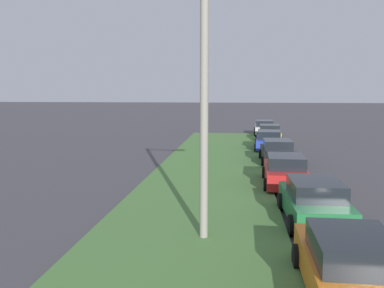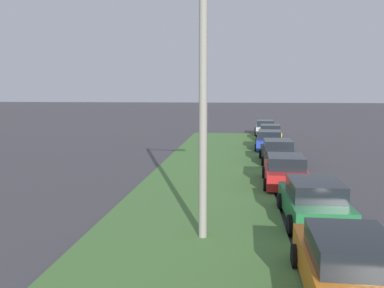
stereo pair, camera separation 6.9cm
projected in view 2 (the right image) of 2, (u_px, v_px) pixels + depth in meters
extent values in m
cube|color=#477238|center=(188.00, 233.00, 12.94)|extent=(60.00, 6.00, 0.12)
cube|color=orange|center=(348.00, 273.00, 8.91)|extent=(4.32, 1.85, 0.70)
cube|color=black|center=(351.00, 248.00, 8.64)|extent=(2.22, 1.63, 0.55)
cylinder|color=black|center=(296.00, 257.00, 10.38)|extent=(0.64, 0.23, 0.64)
cylinder|color=black|center=(373.00, 261.00, 10.16)|extent=(0.64, 0.23, 0.64)
cube|color=#1E6B38|center=(313.00, 206.00, 14.07)|extent=(4.35, 1.92, 0.70)
cube|color=black|center=(315.00, 189.00, 13.79)|extent=(2.24, 1.66, 0.55)
cylinder|color=black|center=(281.00, 202.00, 15.51)|extent=(0.65, 0.24, 0.64)
cylinder|color=black|center=(331.00, 203.00, 15.36)|extent=(0.65, 0.24, 0.64)
cylinder|color=black|center=(291.00, 225.00, 12.84)|extent=(0.65, 0.24, 0.64)
cylinder|color=black|center=(352.00, 227.00, 12.69)|extent=(0.65, 0.24, 0.64)
cube|color=red|center=(285.00, 174.00, 19.36)|extent=(4.35, 1.92, 0.70)
cube|color=black|center=(286.00, 161.00, 19.08)|extent=(2.25, 1.66, 0.55)
cylinder|color=black|center=(264.00, 173.00, 20.84)|extent=(0.65, 0.24, 0.64)
cylinder|color=black|center=(302.00, 174.00, 20.59)|extent=(0.65, 0.24, 0.64)
cylinder|color=black|center=(266.00, 185.00, 18.19)|extent=(0.65, 0.24, 0.64)
cylinder|color=black|center=(309.00, 187.00, 17.94)|extent=(0.65, 0.24, 0.64)
cube|color=black|center=(277.00, 154.00, 25.36)|extent=(4.31, 1.82, 0.70)
cube|color=black|center=(278.00, 144.00, 25.09)|extent=(2.21, 1.61, 0.55)
cylinder|color=black|center=(261.00, 155.00, 26.83)|extent=(0.64, 0.22, 0.64)
cylinder|color=black|center=(290.00, 155.00, 26.63)|extent=(0.64, 0.22, 0.64)
cylinder|color=black|center=(263.00, 162.00, 24.16)|extent=(0.64, 0.22, 0.64)
cylinder|color=black|center=(296.00, 163.00, 23.97)|extent=(0.64, 0.22, 0.64)
cube|color=#23389E|center=(269.00, 143.00, 31.00)|extent=(4.40, 2.05, 0.70)
cube|color=black|center=(269.00, 134.00, 30.73)|extent=(2.29, 1.73, 0.55)
cylinder|color=black|center=(257.00, 144.00, 32.51)|extent=(0.65, 0.26, 0.64)
cylinder|color=black|center=(281.00, 144.00, 32.20)|extent=(0.65, 0.26, 0.64)
cylinder|color=black|center=(256.00, 148.00, 29.87)|extent=(0.65, 0.26, 0.64)
cylinder|color=black|center=(282.00, 149.00, 29.56)|extent=(0.65, 0.26, 0.64)
cube|color=gold|center=(270.00, 135.00, 36.35)|extent=(4.35, 1.92, 0.70)
cube|color=black|center=(270.00, 128.00, 36.07)|extent=(2.24, 1.66, 0.55)
cylinder|color=black|center=(259.00, 136.00, 37.83)|extent=(0.65, 0.24, 0.64)
cylinder|color=black|center=(279.00, 136.00, 37.58)|extent=(0.65, 0.24, 0.64)
cylinder|color=black|center=(259.00, 140.00, 35.18)|extent=(0.65, 0.24, 0.64)
cylinder|color=black|center=(281.00, 140.00, 34.92)|extent=(0.65, 0.24, 0.64)
cube|color=#B2B5BA|center=(265.00, 129.00, 41.61)|extent=(4.36, 1.95, 0.70)
cube|color=black|center=(265.00, 123.00, 41.33)|extent=(2.25, 1.67, 0.55)
cylinder|color=black|center=(256.00, 130.00, 43.09)|extent=(0.65, 0.24, 0.64)
cylinder|color=black|center=(274.00, 131.00, 42.83)|extent=(0.65, 0.24, 0.64)
cylinder|color=black|center=(256.00, 133.00, 40.44)|extent=(0.65, 0.24, 0.64)
cylinder|color=black|center=(275.00, 133.00, 40.18)|extent=(0.65, 0.24, 0.64)
cylinder|color=gray|center=(203.00, 113.00, 11.95)|extent=(0.24, 0.24, 7.50)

